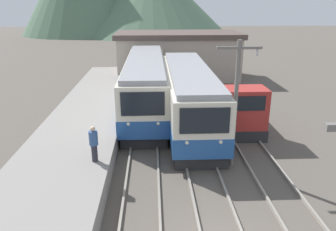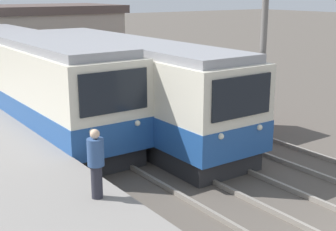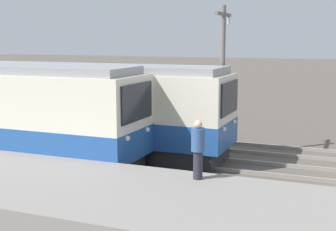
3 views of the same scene
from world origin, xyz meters
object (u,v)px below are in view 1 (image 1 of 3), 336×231
object	(u,v)px
commuter_train_left	(146,86)
catenary_mast_mid	(236,100)
shunting_locomotive	(238,110)
person_on_platform	(94,143)
commuter_train_center	(189,98)

from	to	relation	value
commuter_train_left	catenary_mast_mid	world-z (taller)	catenary_mast_mid
commuter_train_left	shunting_locomotive	xyz separation A→B (m)	(5.80, -4.00, -0.56)
shunting_locomotive	person_on_platform	distance (m)	9.93
catenary_mast_mid	shunting_locomotive	bearing A→B (deg)	73.23
shunting_locomotive	person_on_platform	bearing A→B (deg)	-142.46
shunting_locomotive	commuter_train_left	bearing A→B (deg)	145.39
commuter_train_left	catenary_mast_mid	xyz separation A→B (m)	(4.31, -8.95, 1.57)
commuter_train_left	commuter_train_center	size ratio (longest dim) A/B	1.10
commuter_train_center	person_on_platform	xyz separation A→B (m)	(-4.86, -6.94, 0.12)
catenary_mast_mid	person_on_platform	bearing A→B (deg)	-170.29
shunting_locomotive	person_on_platform	world-z (taller)	shunting_locomotive
commuter_train_left	person_on_platform	xyz separation A→B (m)	(-2.06, -10.04, 0.07)
person_on_platform	catenary_mast_mid	bearing A→B (deg)	9.71
commuter_train_center	catenary_mast_mid	world-z (taller)	catenary_mast_mid
commuter_train_left	catenary_mast_mid	bearing A→B (deg)	-64.30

